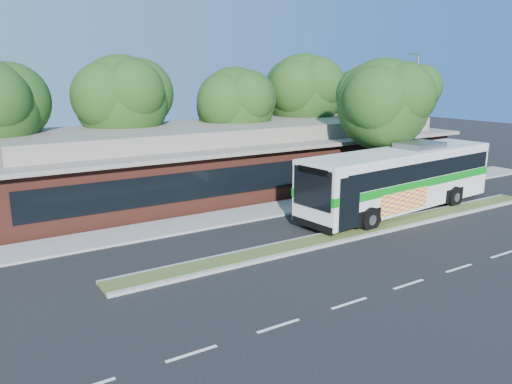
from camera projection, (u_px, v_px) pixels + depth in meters
ground at (371, 236)px, 24.53m from camera, size 120.00×120.00×0.00m
median_strip at (362, 231)px, 25.01m from camera, size 26.00×1.10×0.15m
sidewalk at (293, 206)px, 29.79m from camera, size 44.00×2.60×0.12m
plaza_building at (238, 157)px, 34.73m from camera, size 33.20×11.20×4.45m
lamp_post at (413, 118)px, 33.30m from camera, size 0.93×0.18×9.07m
tree_bg_b at (127, 99)px, 32.98m from camera, size 6.69×6.00×9.00m
tree_bg_c at (239, 104)px, 36.42m from camera, size 6.24×5.60×8.26m
tree_bg_d at (307, 91)px, 40.72m from camera, size 6.91×6.20×9.37m
tree_bg_e at (369, 98)px, 43.15m from camera, size 6.47×5.80×8.50m
tree_bg_f at (407, 92)px, 47.02m from camera, size 6.69×6.00×8.92m
transit_bus at (400, 175)px, 28.39m from camera, size 14.03×4.28×3.88m
sidewalk_tree at (386, 102)px, 31.02m from camera, size 6.32×5.67×8.73m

